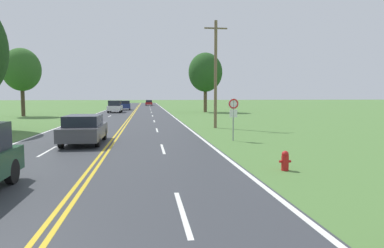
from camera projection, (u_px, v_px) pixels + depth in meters
name	position (u px, v px, depth m)	size (l,w,h in m)	color
fire_hydrant	(285.00, 160.00, 11.71)	(0.41, 0.25, 0.68)	red
traffic_sign	(233.00, 109.00, 19.28)	(0.60, 0.10, 2.40)	gray
utility_pole_midground	(216.00, 73.00, 26.78)	(1.80, 0.24, 8.37)	brown
tree_behind_sign	(22.00, 70.00, 41.81)	(4.54, 4.54, 8.35)	#473828
tree_mid_treeline	(205.00, 72.00, 52.36)	(5.18, 5.18, 9.10)	brown
car_dark_grey_sedan_approaching	(84.00, 129.00, 18.22)	(1.98, 4.79, 1.53)	black
car_white_suv_mid_near	(115.00, 106.00, 51.55)	(2.00, 4.49, 1.82)	black
car_dark_blue_suv_mid_far	(125.00, 105.00, 60.90)	(1.89, 4.11, 1.66)	black
car_red_hatchback_receding	(149.00, 103.00, 87.58)	(1.80, 3.89, 1.42)	black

